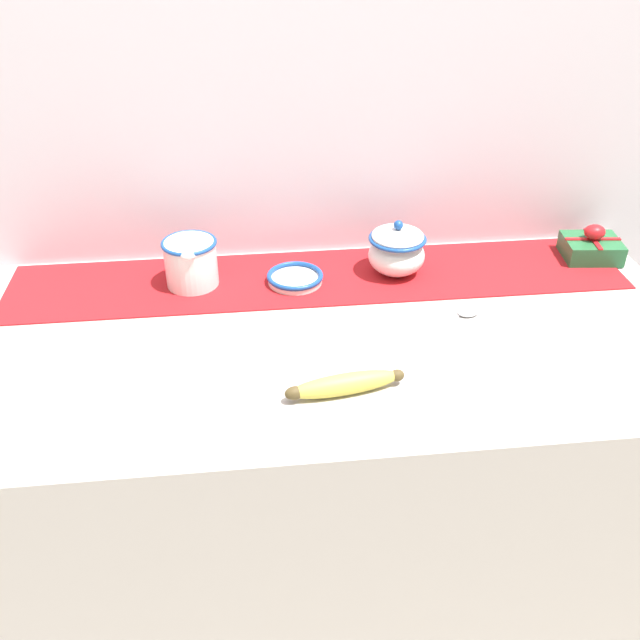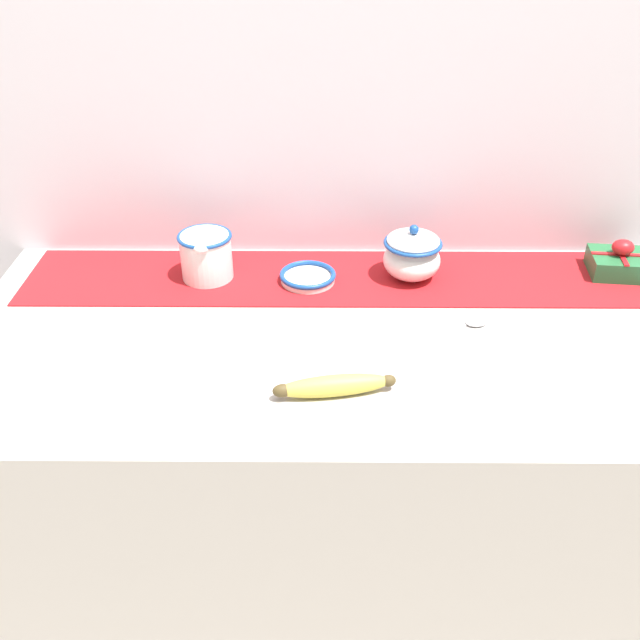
% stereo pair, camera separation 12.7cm
% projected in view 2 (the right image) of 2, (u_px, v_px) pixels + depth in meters
% --- Properties ---
extents(ground_plane, '(12.00, 12.00, 0.00)m').
position_uv_depth(ground_plane, '(330.00, 620.00, 1.79)').
color(ground_plane, '#B2A899').
extents(countertop, '(1.40, 0.68, 0.87)m').
position_uv_depth(countertop, '(331.00, 498.00, 1.56)').
color(countertop, '#B7B2AD').
rests_on(countertop, ground_plane).
extents(back_wall, '(2.20, 0.04, 2.40)m').
position_uv_depth(back_wall, '(333.00, 100.00, 1.45)').
color(back_wall, silver).
rests_on(back_wall, ground_plane).
extents(table_runner, '(1.28, 0.24, 0.00)m').
position_uv_depth(table_runner, '(332.00, 278.00, 1.50)').
color(table_runner, '#A8191E').
rests_on(table_runner, countertop).
extents(cream_pitcher, '(0.11, 0.13, 0.10)m').
position_uv_depth(cream_pitcher, '(206.00, 254.00, 1.47)').
color(cream_pitcher, white).
rests_on(cream_pitcher, countertop).
extents(sugar_bowl, '(0.12, 0.12, 0.12)m').
position_uv_depth(sugar_bowl, '(412.00, 255.00, 1.47)').
color(sugar_bowl, white).
rests_on(sugar_bowl, countertop).
extents(small_dish, '(0.12, 0.12, 0.02)m').
position_uv_depth(small_dish, '(308.00, 277.00, 1.48)').
color(small_dish, white).
rests_on(small_dish, countertop).
extents(banana, '(0.21, 0.07, 0.04)m').
position_uv_depth(banana, '(335.00, 386.00, 1.16)').
color(banana, '#DBCC4C').
rests_on(banana, countertop).
extents(spoon, '(0.16, 0.05, 0.01)m').
position_uv_depth(spoon, '(472.00, 323.00, 1.35)').
color(spoon, silver).
rests_on(spoon, countertop).
extents(gift_box, '(0.13, 0.11, 0.08)m').
position_uv_depth(gift_box, '(619.00, 262.00, 1.50)').
color(gift_box, '#236638').
rests_on(gift_box, countertop).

